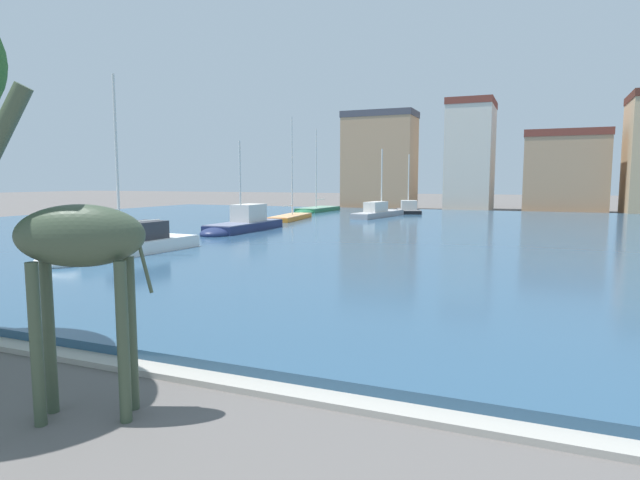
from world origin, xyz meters
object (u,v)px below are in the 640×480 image
(sailboat_grey, at_px, (381,214))
(sailboat_navy, at_px, (241,226))
(sailboat_white, at_px, (120,249))
(sailboat_green, at_px, (315,211))
(giraffe_statue, at_px, (69,243))
(sailboat_black, at_px, (408,211))
(sailboat_orange, at_px, (293,218))

(sailboat_grey, relative_size, sailboat_navy, 1.17)
(sailboat_white, bearing_deg, sailboat_green, 98.44)
(giraffe_statue, height_order, sailboat_white, sailboat_white)
(sailboat_black, relative_size, sailboat_navy, 0.83)
(sailboat_black, bearing_deg, sailboat_orange, -118.55)
(sailboat_green, xyz_separation_m, sailboat_grey, (8.82, -4.94, 0.16))
(giraffe_statue, height_order, sailboat_orange, sailboat_orange)
(sailboat_grey, height_order, sailboat_orange, sailboat_orange)
(giraffe_statue, bearing_deg, sailboat_grey, 99.76)
(giraffe_statue, xyz_separation_m, sailboat_navy, (-11.87, 24.66, -2.08))
(giraffe_statue, xyz_separation_m, sailboat_orange, (-13.50, 36.10, -2.34))
(giraffe_statue, distance_m, sailboat_grey, 42.96)
(sailboat_white, bearing_deg, giraffe_statue, -49.03)
(giraffe_statue, bearing_deg, sailboat_orange, 110.51)
(sailboat_navy, distance_m, sailboat_white, 12.08)
(sailboat_orange, relative_size, sailboat_white, 1.08)
(sailboat_black, relative_size, sailboat_orange, 0.75)
(sailboat_green, distance_m, sailboat_black, 9.97)
(sailboat_orange, height_order, sailboat_navy, sailboat_orange)
(sailboat_grey, distance_m, sailboat_black, 7.04)
(sailboat_black, distance_m, sailboat_orange, 14.99)
(sailboat_grey, height_order, sailboat_white, sailboat_white)
(sailboat_black, bearing_deg, giraffe_statue, -82.67)
(sailboat_black, bearing_deg, sailboat_navy, -102.67)
(giraffe_statue, xyz_separation_m, sailboat_green, (-16.09, 47.23, -2.33))
(sailboat_orange, bearing_deg, sailboat_navy, -81.87)
(sailboat_white, bearing_deg, sailboat_grey, 82.91)
(sailboat_orange, bearing_deg, sailboat_black, 61.45)
(sailboat_orange, height_order, sailboat_white, sailboat_orange)
(sailboat_orange, bearing_deg, sailboat_white, -83.82)
(sailboat_green, relative_size, sailboat_navy, 1.12)
(giraffe_statue, relative_size, sailboat_navy, 0.65)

